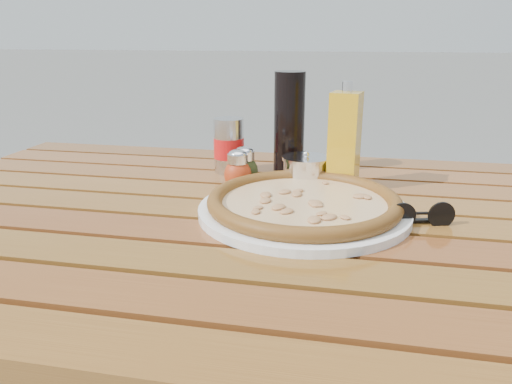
% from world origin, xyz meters
% --- Properties ---
extents(table, '(1.40, 0.90, 0.75)m').
position_xyz_m(table, '(0.00, -0.00, 0.67)').
color(table, '#381E0C').
rests_on(table, ground).
extents(plate, '(0.39, 0.39, 0.01)m').
position_xyz_m(plate, '(0.09, 0.01, 0.76)').
color(plate, white).
rests_on(plate, table).
extents(pizza, '(0.41, 0.41, 0.03)m').
position_xyz_m(pizza, '(0.09, 0.01, 0.77)').
color(pizza, '#FBE4B3').
rests_on(pizza, plate).
extents(pepper_shaker, '(0.07, 0.07, 0.08)m').
position_xyz_m(pepper_shaker, '(-0.06, 0.12, 0.79)').
color(pepper_shaker, '#BF3A15').
rests_on(pepper_shaker, table).
extents(oregano_shaker, '(0.06, 0.06, 0.08)m').
position_xyz_m(oregano_shaker, '(-0.05, 0.15, 0.79)').
color(oregano_shaker, '#343D18').
rests_on(oregano_shaker, table).
extents(dark_bottle, '(0.07, 0.07, 0.22)m').
position_xyz_m(dark_bottle, '(0.02, 0.27, 0.86)').
color(dark_bottle, black).
rests_on(dark_bottle, table).
extents(soda_can, '(0.07, 0.07, 0.12)m').
position_xyz_m(soda_can, '(-0.11, 0.25, 0.81)').
color(soda_can, silver).
rests_on(soda_can, table).
extents(olive_oil_cruet, '(0.06, 0.06, 0.21)m').
position_xyz_m(olive_oil_cruet, '(0.14, 0.17, 0.85)').
color(olive_oil_cruet, gold).
rests_on(olive_oil_cruet, table).
extents(parmesan_tin, '(0.10, 0.10, 0.07)m').
position_xyz_m(parmesan_tin, '(0.07, 0.18, 0.78)').
color(parmesan_tin, silver).
rests_on(parmesan_tin, table).
extents(sunglasses, '(0.11, 0.05, 0.04)m').
position_xyz_m(sunglasses, '(0.28, -0.01, 0.77)').
color(sunglasses, black).
rests_on(sunglasses, table).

